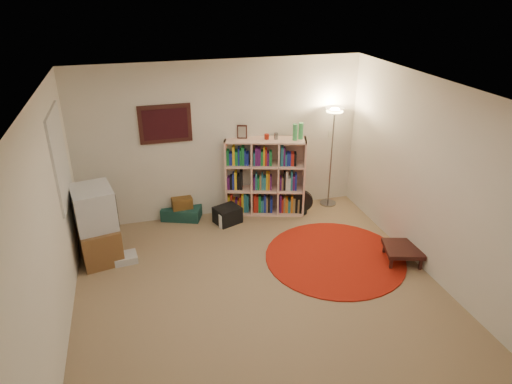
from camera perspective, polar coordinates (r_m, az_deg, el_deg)
room at (r=5.21m, az=-0.02°, el=-1.09°), size 4.54×4.54×2.54m
bookshelf at (r=7.42m, az=1.00°, el=1.81°), size 1.33×0.73×1.54m
floor_lamp at (r=7.52m, az=9.68°, el=8.23°), size 0.38×0.38×1.71m
floor_fan at (r=7.57m, az=5.75°, el=-1.28°), size 0.36×0.25×0.41m
tv_stand at (r=6.60m, az=-19.26°, el=-3.92°), size 0.64×0.81×1.06m
dvd_box at (r=6.63m, az=-16.00°, el=-7.94°), size 0.34×0.29×0.10m
suitcase at (r=7.56m, az=-9.24°, el=-2.48°), size 0.71×0.59×0.20m
wicker_basket at (r=7.44m, az=-9.26°, el=-1.30°), size 0.34×0.25×0.18m
duffel_bag at (r=7.31m, az=-3.59°, el=-2.87°), size 0.47×0.44×0.27m
paper_towel at (r=7.18m, az=-4.26°, el=-3.64°), size 0.12×0.12×0.23m
red_rug at (r=6.57m, az=9.82°, el=-8.03°), size 1.95×1.95×0.02m
side_table at (r=6.62m, az=17.90°, el=-6.84°), size 0.61×0.61×0.23m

